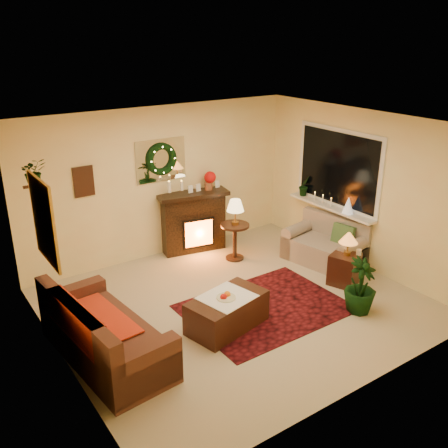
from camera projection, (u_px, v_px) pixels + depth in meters
floor at (238, 304)px, 7.28m from camera, size 5.00×5.00×0.00m
ceiling at (240, 126)px, 6.33m from camera, size 5.00×5.00×0.00m
wall_back at (161, 183)px, 8.54m from camera, size 5.00×5.00×0.00m
wall_front at (368, 287)px, 5.08m from camera, size 5.00×5.00×0.00m
wall_left at (55, 267)px, 5.49m from camera, size 4.50×4.50×0.00m
wall_right at (363, 190)px, 8.12m from camera, size 4.50×4.50×0.00m
area_rug at (265, 308)px, 7.18m from camera, size 2.24×1.68×0.01m
sofa at (105, 327)px, 5.96m from camera, size 1.05×2.04×0.84m
red_throw at (93, 321)px, 6.03m from camera, size 0.73×1.18×0.02m
fireplace at (193, 221)px, 8.90m from camera, size 1.16×0.56×1.02m
poinsettia at (210, 177)px, 8.84m from camera, size 0.21×0.21×0.21m
mantel_candle_a at (169, 187)px, 8.43m from camera, size 0.06×0.06×0.19m
mantel_candle_b at (182, 186)px, 8.50m from camera, size 0.05×0.05×0.16m
mantel_mirror at (161, 160)px, 8.37m from camera, size 0.92×0.02×0.72m
wreath at (162, 159)px, 8.34m from camera, size 0.55×0.11×0.55m
wall_art at (84, 181)px, 7.72m from camera, size 0.32×0.03×0.48m
gold_mirror at (44, 221)px, 5.57m from camera, size 0.03×0.84×1.00m
hanging_plant at (35, 184)px, 6.14m from camera, size 0.33×0.28×0.36m
loveseat at (325, 240)px, 8.45m from camera, size 1.01×1.45×0.77m
window_frame at (338, 168)px, 8.45m from camera, size 0.03×1.86×1.36m
window_glass at (338, 169)px, 8.44m from camera, size 0.02×1.70×1.22m
window_sill at (331, 207)px, 8.64m from camera, size 0.22×1.86×0.04m
mini_tree at (348, 205)px, 8.24m from camera, size 0.19×0.19×0.28m
sill_plant at (304, 185)px, 9.13m from camera, size 0.27×0.21×0.49m
side_table_round at (235, 241)px, 8.62m from camera, size 0.50×0.50×0.64m
lamp_cream at (235, 211)px, 8.42m from camera, size 0.29×0.29×0.45m
end_table_square at (344, 268)px, 7.79m from camera, size 0.52×0.52×0.50m
lamp_tiffany at (348, 240)px, 7.60m from camera, size 0.29×0.29×0.43m
coffee_table at (227, 313)px, 6.66m from camera, size 1.18×0.81×0.45m
fruit_bowl at (226, 299)px, 6.54m from camera, size 0.26×0.26×0.06m
floor_palm at (361, 283)px, 6.95m from camera, size 1.60×1.60×2.40m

